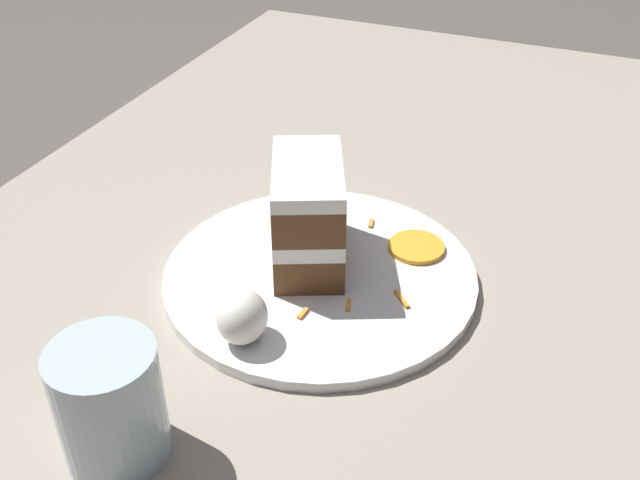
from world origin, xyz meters
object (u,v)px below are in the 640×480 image
(cream_dollop, at_px, (242,317))
(drinking_glass, at_px, (112,411))
(cake_slice, at_px, (308,213))
(orange_garnish, at_px, (416,247))
(plate, at_px, (320,275))

(cream_dollop, bearing_deg, drinking_glass, -14.07)
(cake_slice, height_order, orange_garnish, cake_slice)
(drinking_glass, bearing_deg, orange_garnish, 157.49)
(cake_slice, bearing_deg, cream_dollop, -116.01)
(cream_dollop, relative_size, orange_garnish, 0.84)
(cream_dollop, distance_m, drinking_glass, 0.14)
(plate, relative_size, cream_dollop, 6.37)
(cake_slice, relative_size, cream_dollop, 2.93)
(cream_dollop, xyz_separation_m, drinking_glass, (0.13, -0.03, 0.01))
(orange_garnish, distance_m, drinking_glass, 0.34)
(orange_garnish, bearing_deg, plate, -46.90)
(cream_dollop, height_order, drinking_glass, drinking_glass)
(orange_garnish, relative_size, drinking_glass, 0.58)
(orange_garnish, bearing_deg, drinking_glass, -22.51)
(orange_garnish, height_order, drinking_glass, drinking_glass)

